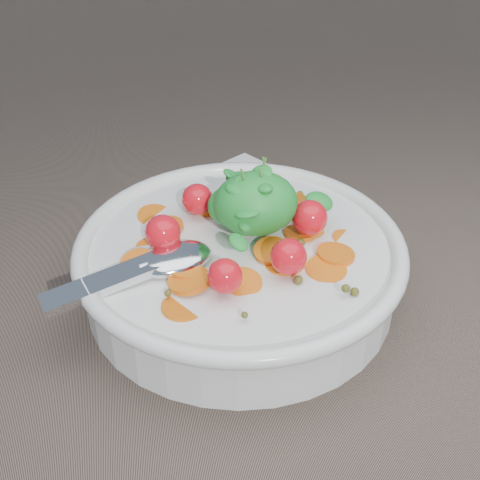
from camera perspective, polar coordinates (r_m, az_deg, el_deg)
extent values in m
plane|color=#715F50|center=(0.57, 2.65, -4.59)|extent=(6.00, 6.00, 0.00)
cylinder|color=white|center=(0.55, 0.00, -2.69)|extent=(0.28, 0.28, 0.05)
torus|color=white|center=(0.53, 0.00, -0.40)|extent=(0.29, 0.29, 0.02)
cylinder|color=white|center=(0.56, 0.00, -4.59)|extent=(0.14, 0.14, 0.01)
cylinder|color=brown|center=(0.55, 0.00, -2.69)|extent=(0.25, 0.25, 0.04)
cylinder|color=orange|center=(0.50, -9.61, -2.20)|extent=(0.04, 0.04, 0.01)
cylinder|color=orange|center=(0.58, -3.49, 3.46)|extent=(0.04, 0.04, 0.01)
cylinder|color=orange|center=(0.55, -7.12, 1.24)|extent=(0.05, 0.05, 0.01)
cylinder|color=orange|center=(0.58, 5.00, 3.62)|extent=(0.03, 0.03, 0.01)
cylinder|color=orange|center=(0.48, -4.83, -3.84)|extent=(0.05, 0.05, 0.01)
cylinder|color=orange|center=(0.51, 4.24, -2.28)|extent=(0.04, 0.04, 0.01)
cylinder|color=orange|center=(0.55, 6.37, 0.80)|extent=(0.04, 0.04, 0.02)
cylinder|color=orange|center=(0.55, 5.69, 0.63)|extent=(0.03, 0.03, 0.01)
cylinder|color=orange|center=(0.58, -2.58, 3.23)|extent=(0.04, 0.04, 0.01)
cylinder|color=orange|center=(0.51, 3.02, -1.01)|extent=(0.04, 0.04, 0.01)
cylinder|color=orange|center=(0.58, -7.94, 2.12)|extent=(0.05, 0.05, 0.02)
cylinder|color=orange|center=(0.55, 10.00, -0.04)|extent=(0.04, 0.04, 0.01)
cylinder|color=orange|center=(0.53, -8.29, -0.93)|extent=(0.04, 0.04, 0.01)
cylinder|color=orange|center=(0.50, -5.25, -2.69)|extent=(0.04, 0.04, 0.01)
cylinder|color=orange|center=(0.52, 9.05, -1.34)|extent=(0.05, 0.05, 0.01)
cylinder|color=orange|center=(0.47, -5.39, -6.53)|extent=(0.05, 0.05, 0.01)
cylinder|color=orange|center=(0.50, -2.68, -3.20)|extent=(0.04, 0.04, 0.01)
cylinder|color=orange|center=(0.49, 0.32, -4.12)|extent=(0.04, 0.04, 0.01)
cylinder|color=orange|center=(0.51, 4.51, -1.17)|extent=(0.04, 0.04, 0.01)
cylinder|color=orange|center=(0.51, 8.17, -2.84)|extent=(0.04, 0.04, 0.01)
sphere|color=#53501B|center=(0.52, -3.51, -0.80)|extent=(0.01, 0.01, 0.01)
sphere|color=#53501B|center=(0.55, -6.64, 1.10)|extent=(0.01, 0.01, 0.01)
sphere|color=#53501B|center=(0.56, 2.86, 1.59)|extent=(0.01, 0.01, 0.01)
sphere|color=#53501B|center=(0.47, -6.86, -5.04)|extent=(0.01, 0.01, 0.01)
sphere|color=#53501B|center=(0.52, -6.77, -0.84)|extent=(0.01, 0.01, 0.01)
sphere|color=#53501B|center=(0.60, -5.11, 4.66)|extent=(0.01, 0.01, 0.01)
sphere|color=#53501B|center=(0.49, 3.93, -2.47)|extent=(0.01, 0.01, 0.01)
sphere|color=#53501B|center=(0.61, -1.10, 5.16)|extent=(0.01, 0.01, 0.01)
sphere|color=#53501B|center=(0.60, 4.28, 4.37)|extent=(0.01, 0.01, 0.01)
sphere|color=#53501B|center=(0.48, 10.82, -4.84)|extent=(0.01, 0.01, 0.01)
sphere|color=#53501B|center=(0.60, 3.00, 4.07)|extent=(0.01, 0.01, 0.01)
sphere|color=#53501B|center=(0.48, 10.00, -4.55)|extent=(0.01, 0.01, 0.01)
sphere|color=#53501B|center=(0.52, 4.29, -1.14)|extent=(0.01, 0.01, 0.01)
sphere|color=#53501B|center=(0.50, 5.28, -2.10)|extent=(0.01, 0.01, 0.01)
sphere|color=#53501B|center=(0.49, 5.55, -3.79)|extent=(0.01, 0.01, 0.01)
sphere|color=#53501B|center=(0.53, 5.73, -0.26)|extent=(0.01, 0.01, 0.01)
sphere|color=#53501B|center=(0.45, 0.45, -7.13)|extent=(0.01, 0.01, 0.01)
sphere|color=#53501B|center=(0.59, 5.73, 4.38)|extent=(0.01, 0.01, 0.01)
sphere|color=red|center=(0.53, 6.62, 2.11)|extent=(0.03, 0.03, 0.03)
sphere|color=red|center=(0.57, 1.63, 4.49)|extent=(0.03, 0.03, 0.03)
sphere|color=red|center=(0.56, -4.07, 3.88)|extent=(0.03, 0.03, 0.03)
sphere|color=red|center=(0.52, -7.33, 0.70)|extent=(0.03, 0.03, 0.03)
sphere|color=red|center=(0.47, -1.45, -3.44)|extent=(0.03, 0.03, 0.03)
sphere|color=red|center=(0.49, 4.62, -1.58)|extent=(0.03, 0.03, 0.03)
ellipsoid|color=green|center=(0.52, 1.51, 3.51)|extent=(0.07, 0.06, 0.05)
ellipsoid|color=green|center=(0.54, -0.81, 3.24)|extent=(0.04, 0.04, 0.03)
ellipsoid|color=green|center=(0.52, 2.13, 3.63)|extent=(0.02, 0.02, 0.02)
ellipsoid|color=green|center=(0.52, 1.00, 3.41)|extent=(0.03, 0.03, 0.03)
ellipsoid|color=green|center=(0.55, -0.80, 6.17)|extent=(0.02, 0.02, 0.02)
ellipsoid|color=green|center=(0.51, -0.59, 5.17)|extent=(0.02, 0.02, 0.02)
ellipsoid|color=green|center=(0.52, 1.65, 4.26)|extent=(0.03, 0.03, 0.02)
ellipsoid|color=green|center=(0.51, 0.36, 3.68)|extent=(0.03, 0.03, 0.03)
ellipsoid|color=green|center=(0.51, 1.71, 3.53)|extent=(0.02, 0.02, 0.01)
ellipsoid|color=green|center=(0.52, 1.02, 4.67)|extent=(0.03, 0.02, 0.01)
ellipsoid|color=green|center=(0.55, -0.02, 5.96)|extent=(0.04, 0.04, 0.03)
ellipsoid|color=green|center=(0.51, -0.23, 4.61)|extent=(0.02, 0.02, 0.02)
ellipsoid|color=green|center=(0.52, 1.51, 4.92)|extent=(0.03, 0.03, 0.02)
ellipsoid|color=green|center=(0.54, 7.51, 3.62)|extent=(0.03, 0.03, 0.02)
ellipsoid|color=green|center=(0.54, 1.97, 5.86)|extent=(0.02, 0.02, 0.02)
ellipsoid|color=green|center=(0.54, 2.16, 4.22)|extent=(0.03, 0.03, 0.02)
ellipsoid|color=green|center=(0.53, 3.15, 5.10)|extent=(0.02, 0.03, 0.02)
ellipsoid|color=green|center=(0.50, 2.31, 4.91)|extent=(0.02, 0.02, 0.01)
ellipsoid|color=green|center=(0.51, 0.02, 4.61)|extent=(0.04, 0.03, 0.02)
ellipsoid|color=green|center=(0.49, -0.16, -0.21)|extent=(0.02, 0.03, 0.01)
ellipsoid|color=green|center=(0.50, 0.63, 1.73)|extent=(0.02, 0.03, 0.02)
ellipsoid|color=green|center=(0.52, 2.01, 6.26)|extent=(0.03, 0.03, 0.02)
ellipsoid|color=green|center=(0.54, 3.21, 4.47)|extent=(0.03, 0.03, 0.02)
ellipsoid|color=green|center=(0.51, 0.65, 5.00)|extent=(0.03, 0.03, 0.03)
ellipsoid|color=green|center=(0.54, 0.91, 4.84)|extent=(0.02, 0.02, 0.02)
ellipsoid|color=green|center=(0.50, 0.69, 2.56)|extent=(0.03, 0.03, 0.01)
ellipsoid|color=green|center=(0.52, 2.04, 6.16)|extent=(0.02, 0.02, 0.01)
ellipsoid|color=green|center=(0.52, 0.03, 3.20)|extent=(0.03, 0.03, 0.02)
cylinder|color=#4C8C33|center=(0.53, 2.58, 5.46)|extent=(0.01, 0.01, 0.05)
cylinder|color=#4C8C33|center=(0.51, 0.85, 4.40)|extent=(0.01, 0.01, 0.05)
cylinder|color=#4C8C33|center=(0.51, 2.73, 4.50)|extent=(0.02, 0.01, 0.05)
cylinder|color=#4C8C33|center=(0.53, 1.73, 5.41)|extent=(0.02, 0.01, 0.05)
ellipsoid|color=silver|center=(0.51, -6.16, -1.77)|extent=(0.07, 0.06, 0.02)
cube|color=silver|center=(0.49, -11.55, -3.52)|extent=(0.12, 0.06, 0.02)
cylinder|color=silver|center=(0.50, -8.30, -2.35)|extent=(0.03, 0.02, 0.01)
cube|color=white|center=(0.70, -0.25, 4.40)|extent=(0.20, 0.19, 0.01)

